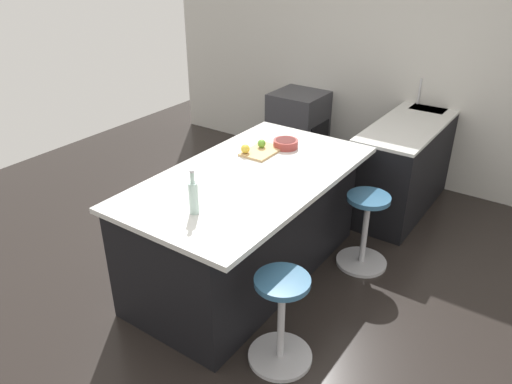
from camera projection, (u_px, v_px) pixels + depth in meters
name	position (u px, v px, depth m)	size (l,w,h in m)	color
ground_plane	(229.00, 274.00, 4.21)	(7.27, 7.27, 0.00)	black
interior_partition_left	(374.00, 57.00, 5.57)	(0.12, 5.59, 2.70)	beige
sink_cabinet	(416.00, 153.00, 5.35)	(2.27, 0.60, 1.21)	black
oven_range	(298.00, 128.00, 6.11)	(0.60, 0.61, 0.90)	#38383D
kitchen_island	(246.00, 224.00, 4.03)	(2.12, 1.17, 0.94)	black
stool_by_window	(365.00, 233.00, 4.20)	(0.44, 0.44, 0.67)	#B7B7BC
stool_middle	(281.00, 322.00, 3.23)	(0.44, 0.44, 0.67)	#B7B7BC
cutting_board	(262.00, 151.00, 4.17)	(0.36, 0.24, 0.02)	tan
apple_yellow	(245.00, 149.00, 4.09)	(0.07, 0.07, 0.07)	gold
apple_green	(262.00, 144.00, 4.20)	(0.07, 0.07, 0.07)	#609E2D
water_bottle	(194.00, 197.00, 3.21)	(0.06, 0.06, 0.31)	silver
fruit_bowl	(286.00, 143.00, 4.25)	(0.21, 0.21, 0.07)	#993833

